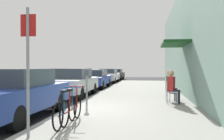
% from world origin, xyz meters
% --- Properties ---
extents(ground_plane, '(60.00, 60.00, 0.00)m').
position_xyz_m(ground_plane, '(0.00, 0.00, 0.00)').
color(ground_plane, '#2D2D30').
extents(sidewalk_slab, '(4.50, 32.00, 0.12)m').
position_xyz_m(sidewalk_slab, '(2.25, 2.00, 0.06)').
color(sidewalk_slab, '#9E9B93').
rests_on(sidewalk_slab, ground_plane).
extents(building_facade, '(1.40, 32.00, 5.92)m').
position_xyz_m(building_facade, '(4.65, 2.01, 2.96)').
color(building_facade, gray).
rests_on(building_facade, ground_plane).
extents(parked_car_0, '(1.80, 4.40, 1.48)m').
position_xyz_m(parked_car_0, '(-1.10, -1.10, 0.76)').
color(parked_car_0, navy).
rests_on(parked_car_0, ground_plane).
extents(parked_car_1, '(1.80, 4.40, 1.46)m').
position_xyz_m(parked_car_1, '(-1.10, 4.39, 0.75)').
color(parked_car_1, '#B7B7BC').
rests_on(parked_car_1, ground_plane).
extents(parked_car_2, '(1.80, 4.40, 1.34)m').
position_xyz_m(parked_car_2, '(-1.10, 9.61, 0.70)').
color(parked_car_2, navy).
rests_on(parked_car_2, ground_plane).
extents(parked_car_3, '(1.80, 4.40, 1.37)m').
position_xyz_m(parked_car_3, '(-1.10, 15.69, 0.71)').
color(parked_car_3, silver).
rests_on(parked_car_3, ground_plane).
extents(parked_car_4, '(1.80, 4.40, 1.30)m').
position_xyz_m(parked_car_4, '(-1.10, 21.08, 0.69)').
color(parked_car_4, black).
rests_on(parked_car_4, ground_plane).
extents(parking_meter, '(0.12, 0.10, 1.32)m').
position_xyz_m(parking_meter, '(0.45, 1.22, 0.89)').
color(parking_meter, slate).
rests_on(parking_meter, sidewalk_slab).
extents(street_sign, '(0.32, 0.06, 2.60)m').
position_xyz_m(street_sign, '(0.40, -3.28, 1.64)').
color(street_sign, gray).
rests_on(street_sign, sidewalk_slab).
extents(bicycle_0, '(0.46, 1.71, 0.90)m').
position_xyz_m(bicycle_0, '(0.81, -2.19, 0.48)').
color(bicycle_0, black).
rests_on(bicycle_0, sidewalk_slab).
extents(bicycle_1, '(0.46, 1.71, 0.90)m').
position_xyz_m(bicycle_1, '(0.84, -1.86, 0.48)').
color(bicycle_1, black).
rests_on(bicycle_1, sidewalk_slab).
extents(cafe_chair_0, '(0.56, 0.56, 0.87)m').
position_xyz_m(cafe_chair_0, '(3.65, 1.82, 0.62)').
color(cafe_chair_0, silver).
rests_on(cafe_chair_0, sidewalk_slab).
extents(seated_patron_0, '(0.51, 0.47, 1.29)m').
position_xyz_m(seated_patron_0, '(3.71, 1.80, 0.82)').
color(seated_patron_0, '#232838').
rests_on(seated_patron_0, sidewalk_slab).
extents(cafe_chair_1, '(0.52, 0.52, 0.87)m').
position_xyz_m(cafe_chair_1, '(3.65, 2.65, 0.62)').
color(cafe_chair_1, silver).
rests_on(cafe_chair_1, sidewalk_slab).
extents(seated_patron_1, '(0.48, 0.43, 1.29)m').
position_xyz_m(seated_patron_1, '(3.71, 2.64, 0.82)').
color(seated_patron_1, '#232838').
rests_on(seated_patron_1, sidewalk_slab).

